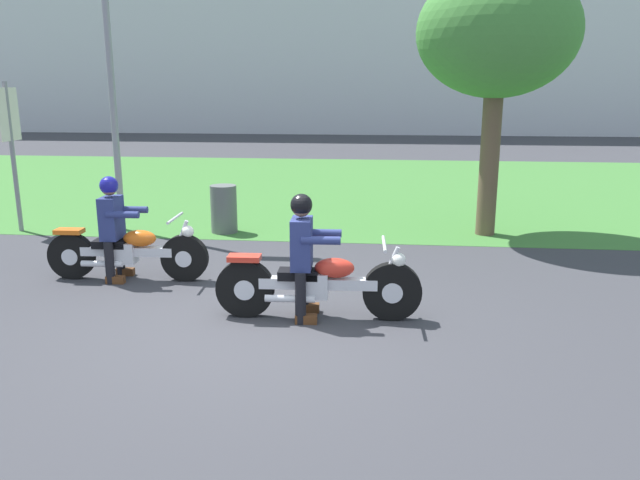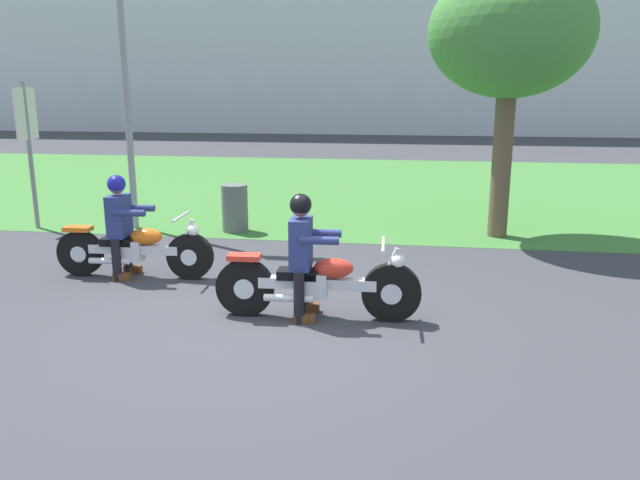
% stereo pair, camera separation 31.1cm
% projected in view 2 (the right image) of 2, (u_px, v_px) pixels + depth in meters
% --- Properties ---
extents(ground, '(120.00, 120.00, 0.00)m').
position_uv_depth(ground, '(253.00, 327.00, 6.78)').
color(ground, '#38383D').
extents(grass_verge, '(60.00, 12.00, 0.01)m').
position_uv_depth(grass_verge, '(349.00, 186.00, 16.22)').
color(grass_verge, '#3D7533').
rests_on(grass_verge, ground).
extents(stadium_facade, '(44.65, 8.00, 13.69)m').
position_uv_depth(stadium_facade, '(288.00, 7.00, 35.84)').
color(stadium_facade, silver).
rests_on(stadium_facade, ground).
extents(motorcycle_lead, '(2.29, 0.66, 0.88)m').
position_uv_depth(motorcycle_lead, '(318.00, 284.00, 6.96)').
color(motorcycle_lead, black).
rests_on(motorcycle_lead, ground).
extents(rider_lead, '(0.56, 0.48, 1.41)m').
position_uv_depth(rider_lead, '(303.00, 246.00, 6.88)').
color(rider_lead, black).
rests_on(rider_lead, ground).
extents(motorcycle_follow, '(2.17, 0.66, 0.87)m').
position_uv_depth(motorcycle_follow, '(135.00, 250.00, 8.46)').
color(motorcycle_follow, black).
rests_on(motorcycle_follow, ground).
extents(rider_follow, '(0.56, 0.48, 1.39)m').
position_uv_depth(rider_follow, '(120.00, 218.00, 8.38)').
color(rider_follow, black).
rests_on(rider_follow, ground).
extents(tree_roadside, '(2.64, 2.64, 4.43)m').
position_uv_depth(tree_roadside, '(511.00, 34.00, 10.07)').
color(tree_roadside, brown).
rests_on(tree_roadside, ground).
extents(streetlight_pole, '(0.96, 0.20, 5.79)m').
position_uv_depth(streetlight_pole, '(127.00, 20.00, 10.61)').
color(streetlight_pole, gray).
rests_on(streetlight_pole, ground).
extents(trash_can, '(0.46, 0.46, 0.84)m').
position_uv_depth(trash_can, '(235.00, 208.00, 11.13)').
color(trash_can, '#595E5B').
rests_on(trash_can, ground).
extents(sign_banner, '(0.08, 0.60, 2.60)m').
position_uv_depth(sign_banner, '(28.00, 133.00, 11.07)').
color(sign_banner, gray).
rests_on(sign_banner, ground).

